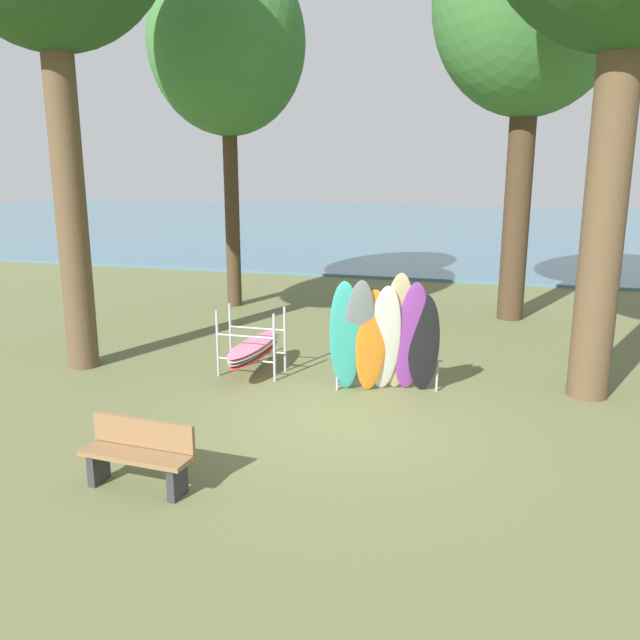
{
  "coord_description": "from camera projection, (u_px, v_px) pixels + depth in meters",
  "views": [
    {
      "loc": [
        2.28,
        -9.5,
        3.91
      ],
      "look_at": [
        -0.8,
        1.63,
        1.1
      ],
      "focal_mm": 37.14,
      "sensor_mm": 36.0,
      "label": 1
    }
  ],
  "objects": [
    {
      "name": "board_storage_rack",
      "position": [
        253.0,
        348.0,
        12.28
      ],
      "size": [
        1.15,
        2.12,
        1.25
      ],
      "color": "#9EA0A5",
      "rests_on": "ground"
    },
    {
      "name": "tree_far_left_back",
      "position": [
        531.0,
        4.0,
        14.99
      ],
      "size": [
        4.48,
        4.48,
        10.01
      ],
      "color": "#42301E",
      "rests_on": "ground"
    },
    {
      "name": "ground_plane",
      "position": [
        342.0,
        415.0,
        10.41
      ],
      "size": [
        80.0,
        80.0,
        0.0
      ],
      "primitive_type": "plane",
      "color": "#60663D"
    },
    {
      "name": "leaning_board_pile",
      "position": [
        384.0,
        339.0,
        10.93
      ],
      "size": [
        1.91,
        1.37,
        2.22
      ],
      "color": "#38B2AD",
      "rests_on": "ground"
    },
    {
      "name": "lake_water",
      "position": [
        463.0,
        227.0,
        38.59
      ],
      "size": [
        80.0,
        36.0,
        0.1
      ],
      "primitive_type": "cube",
      "color": "#477084",
      "rests_on": "ground"
    },
    {
      "name": "tree_mid_behind",
      "position": [
        227.0,
        44.0,
        16.62
      ],
      "size": [
        3.97,
        3.97,
        9.06
      ],
      "color": "#42301E",
      "rests_on": "ground"
    },
    {
      "name": "park_bench",
      "position": [
        139.0,
        453.0,
        7.99
      ],
      "size": [
        1.43,
        0.51,
        0.85
      ],
      "color": "#2D2D33",
      "rests_on": "ground"
    }
  ]
}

